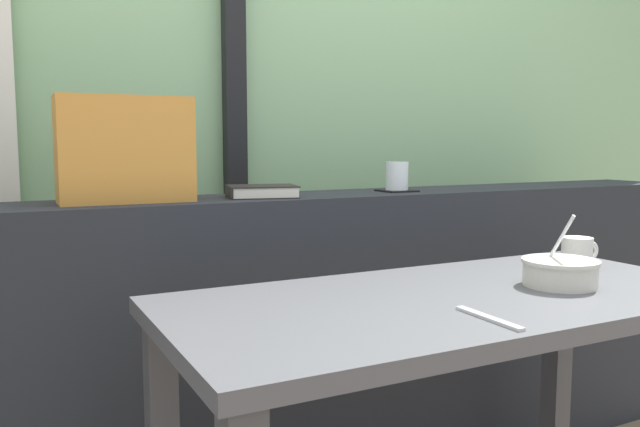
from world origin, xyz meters
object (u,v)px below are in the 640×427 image
at_px(closed_book, 261,191).
at_px(ceramic_mug, 578,254).
at_px(throw_pillow, 125,150).
at_px(fork_utensil, 489,318).
at_px(coaster_square, 397,191).
at_px(juice_glass, 397,177).
at_px(soup_bowl, 560,272).
at_px(breakfast_table, 456,345).

bearing_deg(closed_book, ceramic_mug, -36.89).
height_order(throw_pillow, fork_utensil, throw_pillow).
bearing_deg(fork_utensil, closed_book, 101.95).
height_order(coaster_square, ceramic_mug, coaster_square).
relative_size(throw_pillow, fork_utensil, 1.88).
xyz_separation_m(coaster_square, juice_glass, (0.00, 0.00, 0.04)).
bearing_deg(coaster_square, soup_bowl, -86.59).
bearing_deg(closed_book, juice_glass, 0.71).
relative_size(coaster_square, ceramic_mug, 0.88).
xyz_separation_m(closed_book, ceramic_mug, (0.66, -0.49, -0.15)).
bearing_deg(fork_utensil, soup_bowl, 24.00).
bearing_deg(closed_book, fork_utensil, -78.98).
distance_m(juice_glass, ceramic_mug, 0.57).
distance_m(juice_glass, soup_bowl, 0.63).
xyz_separation_m(coaster_square, closed_book, (-0.44, -0.01, 0.01)).
relative_size(breakfast_table, coaster_square, 12.56).
distance_m(breakfast_table, ceramic_mug, 0.46).
xyz_separation_m(soup_bowl, fork_utensil, (-0.33, -0.14, -0.03)).
bearing_deg(fork_utensil, throw_pillow, 124.00).
distance_m(breakfast_table, juice_glass, 0.69).
relative_size(closed_book, fork_utensil, 1.23).
bearing_deg(coaster_square, ceramic_mug, -66.85).
height_order(closed_book, throw_pillow, throw_pillow).
bearing_deg(soup_bowl, juice_glass, 93.41).
distance_m(coaster_square, juice_glass, 0.04).
xyz_separation_m(closed_book, soup_bowl, (0.48, -0.60, -0.16)).
bearing_deg(throw_pillow, fork_utensil, -56.93).
relative_size(throw_pillow, soup_bowl, 1.88).
distance_m(breakfast_table, fork_utensil, 0.23).
height_order(coaster_square, fork_utensil, coaster_square).
bearing_deg(breakfast_table, soup_bowl, -9.51).
relative_size(coaster_square, closed_book, 0.48).
distance_m(coaster_square, ceramic_mug, 0.56).
relative_size(breakfast_table, juice_glass, 14.63).
relative_size(juice_glass, closed_book, 0.41).
bearing_deg(soup_bowl, throw_pillow, 143.30).
xyz_separation_m(coaster_square, ceramic_mug, (0.21, -0.50, -0.13)).
bearing_deg(ceramic_mug, coaster_square, 113.15).
height_order(breakfast_table, coaster_square, coaster_square).
bearing_deg(ceramic_mug, breakfast_table, -171.74).
bearing_deg(fork_utensil, juice_glass, 69.11).
height_order(coaster_square, soup_bowl, coaster_square).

